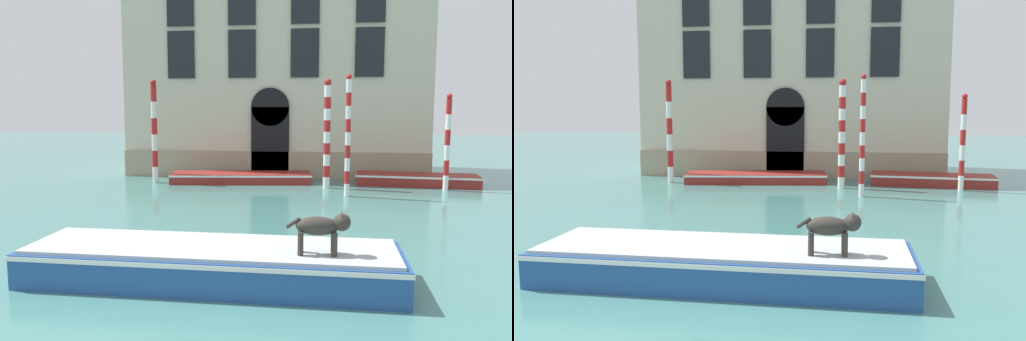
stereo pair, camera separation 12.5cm
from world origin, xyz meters
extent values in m
cube|color=beige|center=(1.13, 22.04, 7.77)|extent=(14.01, 6.00, 15.54)
cube|color=tan|center=(1.13, 18.99, 0.61)|extent=(14.01, 0.16, 1.23)
cube|color=black|center=(1.00, 18.98, 1.62)|extent=(1.71, 0.14, 3.24)
cylinder|color=black|center=(1.00, 18.98, 3.24)|extent=(1.71, 0.14, 1.71)
cube|color=black|center=(-3.07, 19.00, 5.59)|extent=(1.24, 0.10, 2.11)
cube|color=black|center=(-0.27, 19.00, 5.59)|extent=(1.24, 0.10, 2.11)
cube|color=black|center=(2.53, 19.00, 5.59)|extent=(1.24, 0.10, 2.11)
cube|color=black|center=(5.33, 19.00, 5.59)|extent=(1.24, 0.10, 2.11)
cube|color=black|center=(-3.07, 19.00, 7.90)|extent=(1.24, 0.10, 2.11)
cube|color=black|center=(-0.27, 19.00, 7.90)|extent=(1.24, 0.10, 2.11)
cube|color=#234C8C|center=(1.30, 5.13, 0.31)|extent=(6.85, 2.03, 0.63)
cube|color=white|center=(1.30, 5.13, 0.57)|extent=(6.88, 2.06, 0.08)
cube|color=#B2B7BC|center=(1.30, 5.13, 0.66)|extent=(6.64, 1.87, 0.06)
cylinder|color=#332D28|center=(3.48, 4.91, 0.89)|extent=(0.10, 0.10, 0.40)
cylinder|color=#332D28|center=(3.49, 4.69, 0.89)|extent=(0.10, 0.10, 0.40)
cylinder|color=#332D28|center=(2.92, 4.89, 0.89)|extent=(0.10, 0.10, 0.40)
cylinder|color=#332D28|center=(2.92, 4.67, 0.89)|extent=(0.10, 0.10, 0.40)
ellipsoid|color=#332D28|center=(3.20, 4.79, 1.18)|extent=(0.75, 0.34, 0.32)
ellipsoid|color=#382D23|center=(3.09, 4.78, 1.26)|extent=(0.33, 0.23, 0.11)
sphere|color=#332D28|center=(3.61, 4.80, 1.25)|extent=(0.30, 0.30, 0.30)
cone|color=#382D23|center=(3.61, 4.88, 1.36)|extent=(0.09, 0.09, 0.12)
cone|color=#382D23|center=(3.61, 4.72, 1.36)|extent=(0.09, 0.09, 0.12)
cylinder|color=#332D28|center=(2.79, 4.77, 1.23)|extent=(0.27, 0.08, 0.21)
cube|color=maroon|center=(-0.11, 17.50, 0.21)|extent=(6.08, 2.29, 0.42)
cube|color=white|center=(-0.11, 17.50, 0.36)|extent=(6.12, 2.32, 0.08)
cube|color=#B2B7BC|center=(-0.11, 17.50, 0.19)|extent=(3.38, 1.58, 0.38)
cube|color=maroon|center=(7.22, 17.59, 0.24)|extent=(4.98, 1.95, 0.47)
cube|color=white|center=(7.22, 17.59, 0.41)|extent=(5.01, 1.98, 0.08)
cube|color=#B2B7BC|center=(7.22, 17.59, 0.21)|extent=(2.77, 1.37, 0.42)
cylinder|color=white|center=(3.52, 16.41, 0.23)|extent=(0.27, 0.27, 0.45)
cylinder|color=#B21E1E|center=(3.52, 16.41, 0.68)|extent=(0.27, 0.27, 0.45)
cylinder|color=white|center=(3.52, 16.41, 1.13)|extent=(0.27, 0.27, 0.45)
cylinder|color=#B21E1E|center=(3.52, 16.41, 1.58)|extent=(0.27, 0.27, 0.45)
cylinder|color=white|center=(3.52, 16.41, 2.03)|extent=(0.27, 0.27, 0.45)
cylinder|color=#B21E1E|center=(3.52, 16.41, 2.48)|extent=(0.27, 0.27, 0.45)
cylinder|color=white|center=(3.52, 16.41, 2.93)|extent=(0.27, 0.27, 0.45)
cylinder|color=#B21E1E|center=(3.52, 16.41, 3.38)|extent=(0.27, 0.27, 0.45)
cylinder|color=white|center=(3.52, 16.41, 3.83)|extent=(0.27, 0.27, 0.45)
sphere|color=#B21E1E|center=(3.52, 16.41, 4.18)|extent=(0.28, 0.28, 0.28)
cylinder|color=white|center=(4.23, 14.55, 0.23)|extent=(0.19, 0.19, 0.46)
cylinder|color=#B21E1E|center=(4.23, 14.55, 0.70)|extent=(0.19, 0.19, 0.46)
cylinder|color=white|center=(4.23, 14.55, 1.16)|extent=(0.19, 0.19, 0.46)
cylinder|color=#B21E1E|center=(4.23, 14.55, 1.63)|extent=(0.19, 0.19, 0.46)
cylinder|color=white|center=(4.23, 14.55, 2.09)|extent=(0.19, 0.19, 0.46)
cylinder|color=#B21E1E|center=(4.23, 14.55, 2.56)|extent=(0.19, 0.19, 0.46)
cylinder|color=white|center=(4.23, 14.55, 3.02)|extent=(0.19, 0.19, 0.46)
cylinder|color=#B21E1E|center=(4.23, 14.55, 3.49)|extent=(0.19, 0.19, 0.46)
cylinder|color=white|center=(4.23, 14.55, 3.95)|extent=(0.19, 0.19, 0.46)
sphere|color=#B21E1E|center=(4.23, 14.55, 4.27)|extent=(0.20, 0.20, 0.20)
cylinder|color=white|center=(8.11, 16.40, 0.29)|extent=(0.20, 0.20, 0.59)
cylinder|color=#B21E1E|center=(8.11, 16.40, 0.88)|extent=(0.20, 0.20, 0.59)
cylinder|color=white|center=(8.11, 16.40, 1.47)|extent=(0.20, 0.20, 0.59)
cylinder|color=#B21E1E|center=(8.11, 16.40, 2.06)|extent=(0.20, 0.20, 0.59)
cylinder|color=white|center=(8.11, 16.40, 2.65)|extent=(0.20, 0.20, 0.59)
cylinder|color=#B21E1E|center=(8.11, 16.40, 3.24)|extent=(0.20, 0.20, 0.59)
sphere|color=#B21E1E|center=(8.11, 16.40, 3.62)|extent=(0.21, 0.21, 0.21)
cylinder|color=white|center=(-3.74, 16.97, 0.35)|extent=(0.24, 0.24, 0.69)
cylinder|color=#B21E1E|center=(-3.74, 16.97, 1.04)|extent=(0.24, 0.24, 0.69)
cylinder|color=white|center=(-3.74, 16.97, 1.73)|extent=(0.24, 0.24, 0.69)
cylinder|color=#B21E1E|center=(-3.74, 16.97, 2.42)|extent=(0.24, 0.24, 0.69)
cylinder|color=white|center=(-3.74, 16.97, 3.11)|extent=(0.24, 0.24, 0.69)
cylinder|color=#B21E1E|center=(-3.74, 16.97, 3.80)|extent=(0.24, 0.24, 0.69)
sphere|color=#B21E1E|center=(-3.74, 16.97, 4.25)|extent=(0.25, 0.25, 0.25)
camera|label=1|loc=(3.21, -3.51, 3.14)|focal=35.00mm
camera|label=2|loc=(3.33, -3.50, 3.14)|focal=35.00mm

